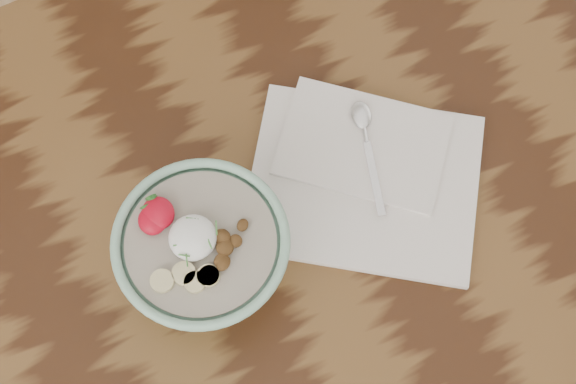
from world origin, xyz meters
The scene contains 4 objects.
table centered at (0.00, 0.00, 65.70)cm, with size 160.00×90.00×75.00cm.
breakfast_bowl centered at (-21.97, -3.03, 81.87)cm, with size 20.27×20.27×13.47cm.
napkin centered at (1.16, -0.90, 75.75)cm, with size 37.33×36.15×1.79cm.
spoon centered at (3.80, 4.06, 77.14)cm, with size 6.65×15.91×0.84cm.
Camera 1 is at (-25.03, -31.27, 171.87)cm, focal length 50.00 mm.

